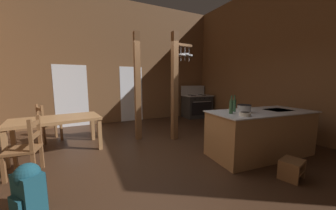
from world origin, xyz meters
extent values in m
cube|color=#382316|center=(0.00, 0.00, -0.05)|extent=(8.15, 7.73, 0.10)
cube|color=brown|center=(0.00, 3.53, 2.19)|extent=(8.15, 0.14, 4.38)
cube|color=brown|center=(3.74, 0.00, 2.19)|extent=(0.14, 7.73, 4.38)
cube|color=white|center=(-1.65, 3.46, 1.02)|extent=(1.00, 0.01, 2.05)
cube|color=white|center=(0.37, 3.46, 1.02)|extent=(0.84, 0.01, 2.05)
cube|color=#9E7044|center=(1.90, -0.89, 0.45)|extent=(2.17, 1.09, 0.90)
cube|color=#B7BABF|center=(1.90, -0.89, 0.91)|extent=(2.24, 1.15, 0.02)
cube|color=black|center=(2.37, -0.94, 0.92)|extent=(0.55, 0.45, 0.00)
cube|color=black|center=(1.94, -0.47, 0.05)|extent=(1.99, 0.22, 0.10)
cube|color=#2C2C2C|center=(3.01, 2.90, 0.45)|extent=(1.15, 0.83, 0.90)
cube|color=black|center=(2.98, 2.52, 0.42)|extent=(0.93, 0.07, 0.52)
cylinder|color=#B7BABF|center=(2.98, 2.49, 0.70)|extent=(0.82, 0.08, 0.02)
cube|color=#B7BABF|center=(3.01, 2.90, 0.92)|extent=(1.19, 0.88, 0.03)
cube|color=#B7BABF|center=(3.03, 3.26, 1.12)|extent=(1.14, 0.12, 0.40)
cylinder|color=black|center=(3.24, 2.73, 0.94)|extent=(0.21, 0.21, 0.01)
cylinder|color=black|center=(2.75, 2.77, 0.94)|extent=(0.21, 0.21, 0.01)
cylinder|color=black|center=(3.26, 3.03, 0.94)|extent=(0.21, 0.21, 0.01)
cylinder|color=black|center=(2.77, 3.07, 0.94)|extent=(0.21, 0.21, 0.01)
cylinder|color=black|center=(3.31, 2.48, 0.82)|extent=(0.05, 0.03, 0.04)
cylinder|color=black|center=(3.09, 2.49, 0.82)|extent=(0.05, 0.03, 0.04)
cylinder|color=black|center=(2.87, 2.51, 0.82)|extent=(0.05, 0.03, 0.04)
cylinder|color=black|center=(2.65, 2.52, 0.82)|extent=(0.05, 0.03, 0.04)
cube|color=brown|center=(0.80, 0.79, 1.37)|extent=(0.15, 0.15, 2.73)
cube|color=brown|center=(1.02, 0.81, 2.44)|extent=(0.60, 0.13, 0.06)
cylinder|color=#B7BABF|center=(0.98, 0.80, 2.32)|extent=(0.01, 0.01, 0.23)
cylinder|color=#B7BABF|center=(0.98, 0.80, 2.18)|extent=(0.26, 0.26, 0.04)
cylinder|color=#B7BABF|center=(0.98, 0.80, 2.10)|extent=(0.02, 0.02, 0.14)
cylinder|color=#B7BABF|center=(1.12, 0.82, 2.33)|extent=(0.01, 0.01, 0.20)
cylinder|color=#B7BABF|center=(1.12, 0.82, 2.21)|extent=(0.22, 0.22, 0.04)
cylinder|color=#B7BABF|center=(1.12, 0.82, 2.13)|extent=(0.02, 0.02, 0.14)
cylinder|color=#B7BABF|center=(1.25, 0.83, 2.32)|extent=(0.01, 0.01, 0.23)
cylinder|color=#B7BABF|center=(1.25, 0.83, 2.19)|extent=(0.20, 0.20, 0.04)
cylinder|color=#B7BABF|center=(1.25, 0.83, 2.11)|extent=(0.02, 0.02, 0.14)
cube|color=brown|center=(-0.06, 1.19, 1.37)|extent=(0.14, 0.14, 2.73)
cube|color=brown|center=(1.54, -1.74, 0.28)|extent=(0.41, 0.35, 0.04)
cube|color=brown|center=(1.38, -1.78, 0.13)|extent=(0.10, 0.28, 0.26)
cube|color=brown|center=(1.69, -1.71, 0.13)|extent=(0.10, 0.28, 0.26)
cube|color=brown|center=(1.54, -1.74, 0.14)|extent=(0.37, 0.34, 0.03)
cube|color=#9E7044|center=(-1.88, 1.15, 0.71)|extent=(1.80, 1.11, 0.06)
cube|color=#9E7044|center=(-2.71, 1.44, 0.34)|extent=(0.09, 0.09, 0.68)
cube|color=#9E7044|center=(-1.15, 1.64, 0.34)|extent=(0.09, 0.09, 0.68)
cube|color=#9E7044|center=(-2.61, 0.66, 0.34)|extent=(0.09, 0.09, 0.68)
cube|color=#9E7044|center=(-1.05, 0.87, 0.34)|extent=(0.09, 0.09, 0.68)
cube|color=brown|center=(-2.27, 0.24, 0.43)|extent=(0.49, 0.49, 0.04)
cube|color=brown|center=(-2.48, 0.07, 0.21)|extent=(0.06, 0.06, 0.41)
cube|color=brown|center=(-2.43, 0.45, 0.21)|extent=(0.06, 0.06, 0.41)
cube|color=brown|center=(-2.10, 0.02, 0.47)|extent=(0.06, 0.06, 0.95)
cube|color=brown|center=(-2.06, 0.40, 0.47)|extent=(0.06, 0.06, 0.95)
cube|color=brown|center=(-2.08, 0.21, 0.84)|extent=(0.08, 0.38, 0.07)
cube|color=brown|center=(-2.08, 0.21, 0.65)|extent=(0.08, 0.38, 0.07)
cube|color=brown|center=(-2.13, 2.07, 0.43)|extent=(0.58, 0.58, 0.04)
cube|color=brown|center=(-2.04, 2.33, 0.21)|extent=(0.07, 0.07, 0.41)
cube|color=brown|center=(-1.88, 1.98, 0.21)|extent=(0.07, 0.07, 0.41)
cube|color=brown|center=(-2.38, 2.17, 0.47)|extent=(0.07, 0.07, 0.95)
cube|color=brown|center=(-2.23, 1.82, 0.47)|extent=(0.07, 0.07, 0.95)
cube|color=brown|center=(-2.31, 2.00, 0.84)|extent=(0.19, 0.36, 0.07)
cube|color=brown|center=(-2.31, 2.00, 0.65)|extent=(0.19, 0.36, 0.07)
cube|color=#194756|center=(-1.98, -0.84, 0.24)|extent=(0.37, 0.39, 0.48)
cube|color=#194756|center=(-2.08, -0.91, 0.17)|extent=(0.18, 0.22, 0.17)
cylinder|color=black|center=(-1.82, -0.84, 0.24)|extent=(0.06, 0.06, 0.38)
cylinder|color=black|center=(-1.94, -0.68, 0.24)|extent=(0.06, 0.06, 0.38)
sphere|color=#194756|center=(-1.98, -0.84, 0.46)|extent=(0.38, 0.38, 0.27)
cylinder|color=#B7BABF|center=(1.45, -0.84, 0.99)|extent=(0.25, 0.25, 0.14)
cylinder|color=black|center=(1.45, -0.84, 1.07)|extent=(0.26, 0.26, 0.01)
cylinder|color=#B7BABF|center=(1.31, -0.84, 1.03)|extent=(0.05, 0.02, 0.02)
cylinder|color=#B7BABF|center=(1.59, -0.84, 1.03)|extent=(0.05, 0.02, 0.02)
cylinder|color=silver|center=(1.18, -1.11, 0.95)|extent=(0.19, 0.19, 0.07)
cylinder|color=black|center=(1.18, -1.11, 0.99)|extent=(0.16, 0.16, 0.00)
cylinder|color=#2D5638|center=(1.13, -0.83, 1.05)|extent=(0.07, 0.07, 0.25)
cylinder|color=#2D5638|center=(1.13, -0.83, 1.22)|extent=(0.03, 0.03, 0.09)
cylinder|color=#2D5638|center=(1.36, -0.69, 1.04)|extent=(0.06, 0.06, 0.24)
cylinder|color=#2D5638|center=(1.36, -0.69, 1.21)|extent=(0.02, 0.02, 0.09)
camera|label=1|loc=(-1.38, -3.26, 1.53)|focal=19.10mm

